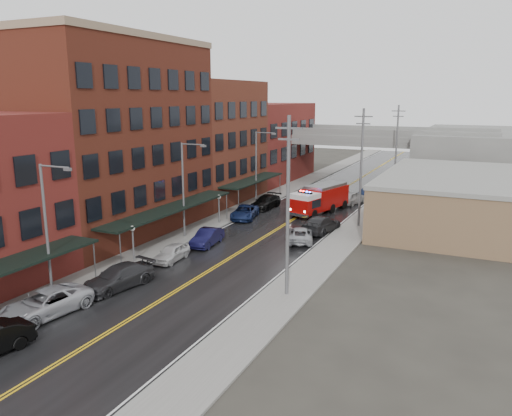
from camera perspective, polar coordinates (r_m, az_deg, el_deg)
The scene contains 33 objects.
ground at distance 27.06m, azimuth -24.83°, elevation -17.72°, with size 220.00×220.00×0.00m, color #2D2B26.
road at distance 49.98m, azimuth 2.20°, elevation -2.59°, with size 11.00×160.00×0.02m, color black.
sidewalk_left at distance 53.13m, azimuth -5.07°, elevation -1.63°, with size 3.00×160.00×0.15m, color slate.
sidewalk_right at distance 47.71m, azimuth 10.31°, elevation -3.45°, with size 3.00×160.00×0.15m, color slate.
curb_left at distance 52.34m, azimuth -3.51°, elevation -1.82°, with size 0.30×160.00×0.15m, color gray.
curb_right at distance 48.13m, azimuth 8.41°, elevation -3.24°, with size 0.30×160.00×0.15m, color gray.
brick_building_b at distance 49.43m, azimuth -15.50°, elevation 7.39°, with size 9.00×20.00×18.00m, color #532216.
brick_building_c at distance 63.83m, azimuth -5.14°, elevation 7.55°, with size 9.00×15.00×15.00m, color #5B2D1B.
brick_building_far at distance 79.51m, azimuth 1.28°, elevation 7.52°, with size 9.00×20.00×12.00m, color maroon.
tan_building at distance 55.53m, azimuth 21.83°, elevation 0.69°, with size 14.00×22.00×5.00m, color brown.
right_far_block at distance 84.93m, azimuth 24.60°, elevation 5.35°, with size 18.00×30.00×8.00m, color slate.
awning_1 at distance 46.81m, azimuth -9.64°, elevation -0.05°, with size 2.60×18.00×3.09m.
awning_2 at distance 61.71m, azimuth -0.38°, elevation 3.19°, with size 2.60×13.00×3.09m.
globe_lamp_1 at distance 40.92m, azimuth -13.91°, elevation -3.08°, with size 0.44×0.44×3.12m.
globe_lamp_2 at distance 52.18m, azimuth -4.26°, elevation 0.64°, with size 0.44×0.44×3.12m.
street_lamp_0 at distance 34.72m, azimuth -22.63°, elevation -1.61°, with size 2.64×0.22×9.00m.
street_lamp_1 at distance 46.68m, azimuth -8.09°, elevation 2.71°, with size 2.64×0.22×9.00m.
street_lamp_2 at distance 60.54m, azimuth 0.22°, elevation 5.11°, with size 2.64×0.22×9.00m.
utility_pole_0 at distance 32.34m, azimuth 3.66°, elevation 0.40°, with size 1.80×0.24×12.00m.
utility_pole_1 at distance 51.21m, azimuth 11.94°, elevation 4.71°, with size 1.80×0.24×12.00m.
utility_pole_2 at distance 70.71m, azimuth 15.74°, elevation 6.65°, with size 1.80×0.24×12.00m.
overpass at distance 79.01m, azimuth 11.41°, elevation 7.23°, with size 40.00×10.00×7.50m.
fire_truck at distance 57.55m, azimuth 7.22°, elevation 1.11°, with size 5.12×9.11×3.17m.
parked_car_left_2 at distance 33.57m, azimuth -22.90°, elevation -10.01°, with size 2.63×5.71×1.59m, color #ADAFB6.
parked_car_left_3 at distance 36.48m, azimuth -15.46°, elevation -7.63°, with size 2.22×5.47×1.59m, color #29292C.
parked_car_left_4 at distance 41.40m, azimuth -9.63°, elevation -5.07°, with size 1.59×3.94×1.34m, color silver.
parked_car_left_5 at distance 45.15m, azimuth -5.60°, elevation -3.35°, with size 1.57×4.51×1.49m, color black.
parked_car_left_6 at distance 54.65m, azimuth -1.31°, elevation -0.48°, with size 2.39×5.18×1.44m, color navy.
parked_car_left_7 at distance 59.66m, azimuth 1.12°, elevation 0.69°, with size 2.16×5.31×1.54m, color black.
parked_car_right_0 at distance 46.28m, azimuth 5.10°, elevation -3.02°, with size 2.25×4.87×1.35m, color #999AA0.
parked_car_right_1 at distance 49.62m, azimuth 7.44°, elevation -1.84°, with size 2.29×5.63×1.63m, color #232326.
parked_car_right_2 at distance 63.19m, azimuth 10.89°, elevation 1.21°, with size 1.98×4.92×1.68m, color #BDBDBD.
parked_car_right_3 at distance 66.67m, azimuth 12.80°, elevation 1.60°, with size 1.51×4.32×1.42m, color black.
Camera 1 is at (18.72, -14.43, 13.18)m, focal length 35.00 mm.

